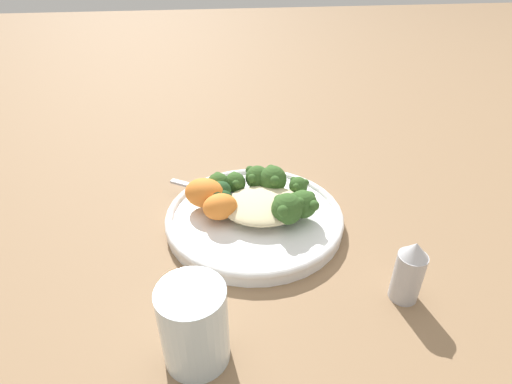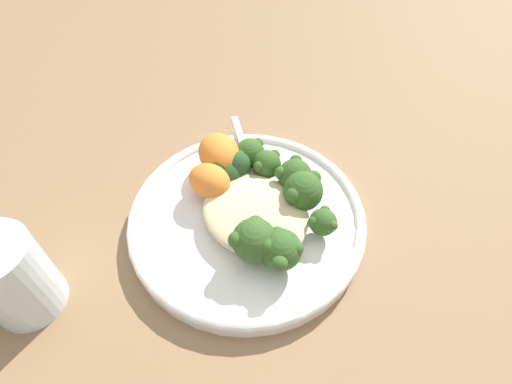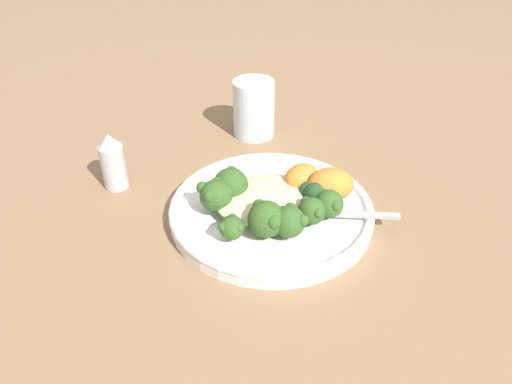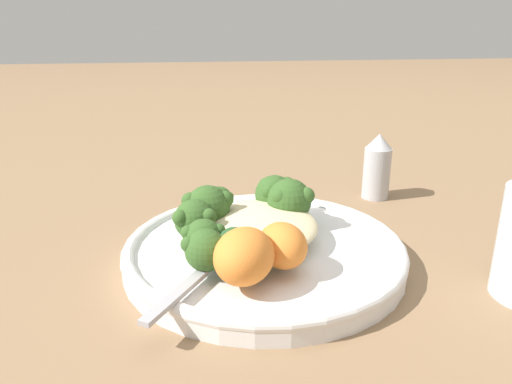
{
  "view_description": "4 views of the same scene",
  "coord_description": "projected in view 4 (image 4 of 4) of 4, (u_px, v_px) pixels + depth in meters",
  "views": [
    {
      "loc": [
        0.07,
        0.44,
        0.35
      ],
      "look_at": [
        0.01,
        -0.03,
        0.05
      ],
      "focal_mm": 28.0,
      "sensor_mm": 36.0,
      "label": 1
    },
    {
      "loc": [
        -0.17,
        0.16,
        0.36
      ],
      "look_at": [
        0.0,
        -0.03,
        0.06
      ],
      "focal_mm": 28.0,
      "sensor_mm": 36.0,
      "label": 2
    },
    {
      "loc": [
        -0.24,
        -0.45,
        0.38
      ],
      "look_at": [
        -0.01,
        -0.01,
        0.04
      ],
      "focal_mm": 35.0,
      "sensor_mm": 36.0,
      "label": 3
    },
    {
      "loc": [
        0.42,
        -0.08,
        0.21
      ],
      "look_at": [
        -0.01,
        -0.02,
        0.06
      ],
      "focal_mm": 35.0,
      "sensor_mm": 36.0,
      "label": 4
    }
  ],
  "objects": [
    {
      "name": "broccoli_stalk_6",
      "position": [
        219.0,
        249.0,
        0.4
      ],
      "size": [
        0.06,
        0.1,
        0.03
      ],
      "rotation": [
        0.0,
        0.0,
        5.21
      ],
      "color": "#ADC675",
      "rests_on": "plate"
    },
    {
      "name": "broccoli_stalk_2",
      "position": [
        232.0,
        210.0,
        0.49
      ],
      "size": [
        0.12,
        0.07,
        0.03
      ],
      "rotation": [
        0.0,
        0.0,
        3.6
      ],
      "color": "#ADC675",
      "rests_on": "plate"
    },
    {
      "name": "sweet_potato_chunk_0",
      "position": [
        283.0,
        245.0,
        0.4
      ],
      "size": [
        0.05,
        0.05,
        0.04
      ],
      "primitive_type": "ellipsoid",
      "rotation": [
        0.0,
        0.0,
        0.18
      ],
      "color": "orange",
      "rests_on": "plate"
    },
    {
      "name": "broccoli_stalk_1",
      "position": [
        278.0,
        201.0,
        0.49
      ],
      "size": [
        0.11,
        0.05,
        0.04
      ],
      "rotation": [
        0.0,
        0.0,
        2.92
      ],
      "color": "#ADC675",
      "rests_on": "plate"
    },
    {
      "name": "quinoa_mound",
      "position": [
        264.0,
        226.0,
        0.45
      ],
      "size": [
        0.12,
        0.1,
        0.02
      ],
      "primitive_type": "ellipsoid",
      "color": "beige",
      "rests_on": "plate"
    },
    {
      "name": "broccoli_stalk_5",
      "position": [
        213.0,
        239.0,
        0.42
      ],
      "size": [
        0.03,
        0.09,
        0.03
      ],
      "rotation": [
        0.0,
        0.0,
        4.83
      ],
      "color": "#ADC675",
      "rests_on": "plate"
    },
    {
      "name": "ground_plane",
      "position": [
        283.0,
        255.0,
        0.47
      ],
      "size": [
        4.0,
        4.0,
        0.0
      ],
      "primitive_type": "plane",
      "color": "#846647"
    },
    {
      "name": "spoon",
      "position": [
        210.0,
        264.0,
        0.4
      ],
      "size": [
        0.11,
        0.08,
        0.01
      ],
      "rotation": [
        0.0,
        0.0,
        5.72
      ],
      "color": "#A3A3A8",
      "rests_on": "plate"
    },
    {
      "name": "broccoli_stalk_0",
      "position": [
        288.0,
        205.0,
        0.48
      ],
      "size": [
        0.11,
        0.06,
        0.04
      ],
      "rotation": [
        0.0,
        0.0,
        2.73
      ],
      "color": "#ADC675",
      "rests_on": "plate"
    },
    {
      "name": "kale_tuft",
      "position": [
        243.0,
        252.0,
        0.39
      ],
      "size": [
        0.05,
        0.05,
        0.03
      ],
      "color": "#234723",
      "rests_on": "plate"
    },
    {
      "name": "plate",
      "position": [
        264.0,
        251.0,
        0.45
      ],
      "size": [
        0.25,
        0.25,
        0.02
      ],
      "color": "white",
      "rests_on": "ground_plane"
    },
    {
      "name": "broccoli_stalk_3",
      "position": [
        214.0,
        210.0,
        0.46
      ],
      "size": [
        0.09,
        0.1,
        0.04
      ],
      "rotation": [
        0.0,
        0.0,
        3.98
      ],
      "color": "#ADC675",
      "rests_on": "plate"
    },
    {
      "name": "sweet_potato_chunk_1",
      "position": [
        244.0,
        256.0,
        0.37
      ],
      "size": [
        0.07,
        0.06,
        0.04
      ],
      "primitive_type": "ellipsoid",
      "rotation": [
        0.0,
        0.0,
        5.93
      ],
      "color": "orange",
      "rests_on": "plate"
    },
    {
      "name": "salt_shaker",
      "position": [
        377.0,
        167.0,
        0.6
      ],
      "size": [
        0.03,
        0.03,
        0.08
      ],
      "color": "#B2B2B7",
      "rests_on": "ground_plane"
    },
    {
      "name": "broccoli_stalk_4",
      "position": [
        210.0,
        224.0,
        0.44
      ],
      "size": [
        0.06,
        0.12,
        0.04
      ],
      "rotation": [
        0.0,
        0.0,
        4.36
      ],
      "color": "#ADC675",
      "rests_on": "plate"
    }
  ]
}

